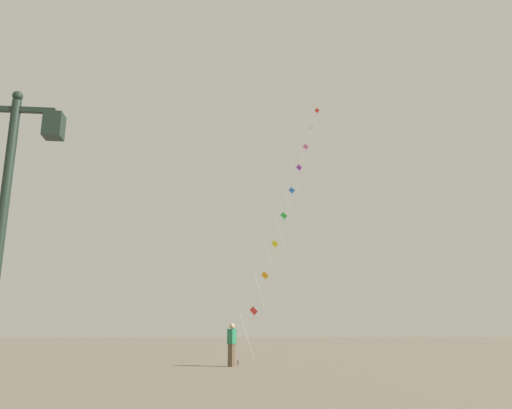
# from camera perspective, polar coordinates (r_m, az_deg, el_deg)

# --- Properties ---
(ground_plane) EXTENTS (160.00, 160.00, 0.00)m
(ground_plane) POSITION_cam_1_polar(r_m,az_deg,el_deg) (21.43, -6.18, -17.77)
(ground_plane) COLOR #756B5B
(twin_lantern_lamp_post) EXTENTS (1.47, 0.28, 5.10)m
(twin_lantern_lamp_post) POSITION_cam_1_polar(r_m,az_deg,el_deg) (8.44, -26.40, 1.74)
(twin_lantern_lamp_post) COLOR #1E2D23
(twin_lantern_lamp_post) RESTS_ON ground_plane
(kite_train) EXTENTS (6.15, 9.67, 16.54)m
(kite_train) POSITION_cam_1_polar(r_m,az_deg,el_deg) (28.65, 3.66, 0.29)
(kite_train) COLOR brown
(kite_train) RESTS_ON ground_plane
(kite_flyer) EXTENTS (0.44, 0.61, 1.71)m
(kite_flyer) POSITION_cam_1_polar(r_m,az_deg,el_deg) (21.40, -2.75, -15.42)
(kite_flyer) COLOR brown
(kite_flyer) RESTS_ON ground_plane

